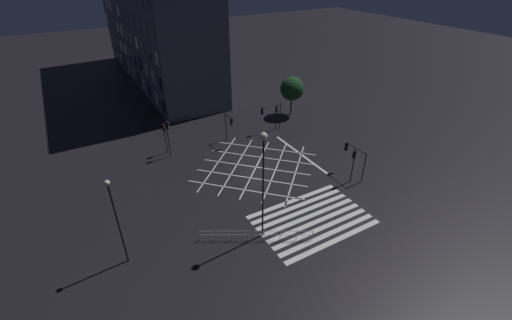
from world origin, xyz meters
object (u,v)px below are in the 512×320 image
Objects in this scene: traffic_light_ne_cross at (277,113)px; traffic_light_ne_main at (270,112)px; street_lamp_west at (263,163)px; street_tree_near at (292,89)px; traffic_light_median_north at (229,123)px; traffic_light_nw_cross at (165,132)px; street_lamp_east at (115,213)px; traffic_light_nw_main at (168,132)px; traffic_light_se_cross at (353,154)px; traffic_light_se_main at (353,159)px.

traffic_light_ne_main is at bearing -98.67° from traffic_light_ne_cross.
street_lamp_west is (-11.27, -17.09, 4.50)m from traffic_light_ne_main.
traffic_light_median_north is at bearing -162.49° from street_tree_near.
street_lamp_west is (2.77, -18.12, 4.52)m from traffic_light_nw_cross.
traffic_light_ne_main is at bearing 56.61° from street_lamp_west.
traffic_light_ne_main is 26.32m from street_lamp_east.
traffic_light_ne_main is at bearing 0.04° from traffic_light_nw_main.
traffic_light_ne_main is 0.82× the size of traffic_light_nw_main.
street_lamp_east is at bearing -119.65° from traffic_light_nw_main.
traffic_light_median_north is (-6.31, -0.57, 0.06)m from traffic_light_ne_main.
traffic_light_nw_cross is 0.99× the size of traffic_light_median_north.
street_lamp_east reaches higher than traffic_light_se_cross.
traffic_light_nw_cross is at bearing 47.60° from traffic_light_se_cross.
traffic_light_nw_main is at bearing -170.61° from street_tree_near.
traffic_light_nw_main is 20.96m from traffic_light_se_main.
street_tree_near is (27.82, 17.52, -0.87)m from street_lamp_east.
street_lamp_west is at bearing 8.68° from traffic_light_nw_cross.
traffic_light_se_main is at bearing -1.16° from street_lamp_east.
traffic_light_nw_cross is 21.79m from traffic_light_se_main.
traffic_light_se_main is 1.09× the size of traffic_light_ne_cross.
traffic_light_se_main is at bearing 27.35° from traffic_light_median_north.
traffic_light_median_north is 0.68× the size of street_tree_near.
traffic_light_se_main is (7.33, -14.16, -0.08)m from traffic_light_median_north.
street_tree_near is at bearing 107.51° from traffic_light_median_north.
street_tree_near is (4.81, 3.40, 1.49)m from traffic_light_ne_cross.
traffic_light_se_main is (1.01, -14.74, -0.02)m from traffic_light_ne_main.
traffic_light_se_cross is at bearing -40.57° from traffic_light_nw_main.
traffic_light_se_cross is at bearing 47.60° from traffic_light_nw_cross.
traffic_light_median_north reaches higher than traffic_light_se_main.
traffic_light_nw_cross is at bearing -4.18° from traffic_light_ne_main.
traffic_light_nw_main is 14.91m from traffic_light_ne_cross.
traffic_light_ne_main is 13.84m from traffic_light_se_cross.
street_lamp_east reaches higher than traffic_light_ne_main.
traffic_light_se_main is at bearing 0.08° from traffic_light_ne_cross.
traffic_light_median_north reaches higher than traffic_light_nw_cross.
street_lamp_west reaches higher than traffic_light_se_main.
traffic_light_se_cross is 24.20m from street_lamp_east.
traffic_light_median_north is 0.51× the size of street_lamp_east.
traffic_light_median_north is 15.95m from traffic_light_se_main.
traffic_light_se_main is (14.91, -14.73, -0.48)m from traffic_light_nw_main.
traffic_light_nw_cross reaches higher than traffic_light_ne_cross.
traffic_light_nw_cross reaches higher than traffic_light_se_cross.
street_tree_near is at bearing 9.39° from traffic_light_nw_main.
traffic_light_nw_cross is 15.07m from traffic_light_ne_cross.
street_lamp_east is (-23.01, -14.12, 2.36)m from traffic_light_ne_cross.
street_lamp_west is at bearing -35.89° from traffic_light_ne_cross.
street_tree_near is at bearing -12.44° from traffic_light_se_cross.
traffic_light_nw_main is 1.18× the size of traffic_light_se_main.
street_lamp_east is at bearing -27.55° from traffic_light_nw_cross.
street_lamp_west is (-12.28, -2.35, 4.53)m from traffic_light_se_main.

